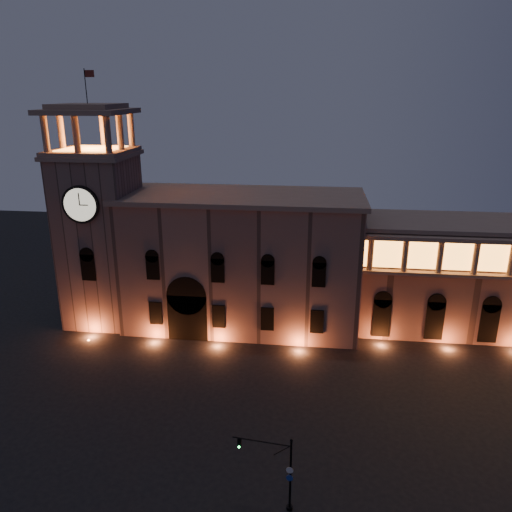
# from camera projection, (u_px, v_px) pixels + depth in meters

# --- Properties ---
(ground) EXTENTS (160.00, 160.00, 0.00)m
(ground) POSITION_uv_depth(u_px,v_px,m) (229.00, 425.00, 46.94)
(ground) COLOR black
(ground) RESTS_ON ground
(government_building) EXTENTS (30.80, 12.80, 17.60)m
(government_building) POSITION_uv_depth(u_px,v_px,m) (241.00, 261.00, 65.07)
(government_building) COLOR #7E5C52
(government_building) RESTS_ON ground
(clock_tower) EXTENTS (9.80, 9.80, 32.40)m
(clock_tower) POSITION_uv_depth(u_px,v_px,m) (100.00, 231.00, 65.10)
(clock_tower) COLOR #7E5C52
(clock_tower) RESTS_ON ground
(colonnade_wing) EXTENTS (40.60, 11.50, 14.50)m
(colonnade_wing) POSITION_uv_depth(u_px,v_px,m) (508.00, 277.00, 63.50)
(colonnade_wing) COLOR #79584D
(colonnade_wing) RESTS_ON ground
(traffic_light) EXTENTS (4.60, 0.83, 6.33)m
(traffic_light) POSITION_uv_depth(u_px,v_px,m) (280.00, 471.00, 36.60)
(traffic_light) COLOR black
(traffic_light) RESTS_ON ground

